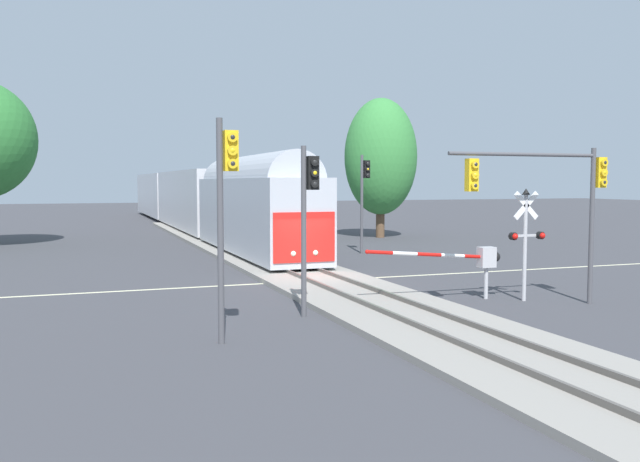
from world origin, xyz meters
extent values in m
plane|color=#3D3D42|center=(0.00, 0.00, 0.00)|extent=(220.00, 220.00, 0.00)
cube|color=beige|center=(0.00, 0.00, 0.00)|extent=(44.00, 0.20, 0.01)
cube|color=gray|center=(0.00, 0.00, 0.09)|extent=(4.40, 80.00, 0.18)
cube|color=#56514C|center=(-0.72, 0.00, 0.25)|extent=(0.10, 80.00, 0.14)
cube|color=#56514C|center=(0.72, 0.00, 0.25)|extent=(0.10, 80.00, 0.14)
cube|color=#B2B7C1|center=(0.00, 9.83, 2.27)|extent=(3.00, 16.86, 3.90)
cube|color=red|center=(0.00, 1.39, 1.69)|extent=(2.76, 0.08, 2.15)
cylinder|color=#B2B7C1|center=(0.00, 9.83, 4.10)|extent=(2.76, 15.17, 2.76)
sphere|color=#F4F2CC|center=(-0.50, 1.38, 1.00)|extent=(0.24, 0.24, 0.24)
sphere|color=#F4F2CC|center=(0.50, 1.38, 1.00)|extent=(0.24, 0.24, 0.24)
cube|color=silver|center=(0.00, 30.02, 2.62)|extent=(3.00, 21.72, 4.60)
cube|color=black|center=(1.51, 30.02, 2.92)|extent=(0.04, 19.55, 0.90)
cube|color=gold|center=(1.52, 30.02, 1.47)|extent=(0.04, 19.98, 0.36)
cube|color=silver|center=(0.00, 52.64, 2.62)|extent=(3.00, 21.72, 4.60)
cube|color=black|center=(1.51, 52.64, 2.92)|extent=(0.04, 19.55, 0.90)
cube|color=gold|center=(1.52, 52.64, 1.47)|extent=(0.04, 19.98, 0.36)
cylinder|color=#B7B7BC|center=(4.13, -6.00, 0.55)|extent=(0.14, 0.14, 1.10)
cube|color=#B7B7BC|center=(4.13, -6.00, 1.45)|extent=(0.56, 0.40, 0.70)
sphere|color=black|center=(4.48, -6.00, 1.45)|extent=(0.36, 0.36, 0.36)
cylinder|color=red|center=(3.68, -6.00, 1.48)|extent=(0.91, 0.12, 0.19)
cylinder|color=white|center=(2.79, -6.00, 1.55)|extent=(0.91, 0.12, 0.19)
cylinder|color=red|center=(1.89, -6.00, 1.62)|extent=(0.91, 0.12, 0.19)
cylinder|color=white|center=(0.99, -6.00, 1.69)|extent=(0.91, 0.12, 0.19)
cylinder|color=red|center=(0.09, -6.00, 1.76)|extent=(0.91, 0.12, 0.19)
sphere|color=red|center=(-0.36, -6.00, 1.79)|extent=(0.14, 0.14, 0.14)
cylinder|color=#B2B2B7|center=(5.12, -6.78, 1.80)|extent=(0.14, 0.14, 3.59)
cube|color=white|center=(5.12, -6.80, 3.24)|extent=(0.98, 0.05, 0.98)
cube|color=white|center=(5.12, -6.80, 3.24)|extent=(0.98, 0.05, 0.98)
cube|color=#B2B2B7|center=(5.12, -6.78, 2.23)|extent=(1.10, 0.08, 0.08)
cylinder|color=black|center=(4.57, -6.88, 2.23)|extent=(0.26, 0.18, 0.26)
cylinder|color=black|center=(5.67, -6.88, 2.23)|extent=(0.26, 0.18, 0.26)
sphere|color=red|center=(4.57, -6.98, 2.23)|extent=(0.20, 0.20, 0.20)
sphere|color=red|center=(5.67, -6.98, 2.23)|extent=(0.20, 0.20, 0.20)
cone|color=black|center=(5.12, -6.78, 3.71)|extent=(0.28, 0.28, 0.22)
cylinder|color=#4C4C51|center=(-5.80, -9.31, 2.80)|extent=(0.16, 0.16, 5.60)
cube|color=gold|center=(-5.52, -9.31, 4.80)|extent=(0.34, 0.26, 1.00)
sphere|color=#262626|center=(-5.52, -9.46, 5.12)|extent=(0.20, 0.20, 0.20)
cylinder|color=gold|center=(-5.52, -9.49, 5.12)|extent=(0.24, 0.10, 0.24)
sphere|color=yellow|center=(-5.52, -9.46, 4.80)|extent=(0.20, 0.20, 0.20)
cylinder|color=gold|center=(-5.52, -9.49, 4.80)|extent=(0.24, 0.10, 0.24)
sphere|color=#262626|center=(-5.52, -9.46, 4.48)|extent=(0.20, 0.20, 0.20)
cylinder|color=gold|center=(-5.52, -9.49, 4.48)|extent=(0.24, 0.10, 0.24)
cylinder|color=#4C4C51|center=(6.07, 9.21, 2.78)|extent=(0.16, 0.16, 5.55)
cube|color=black|center=(6.35, 9.21, 4.75)|extent=(0.34, 0.26, 1.00)
sphere|color=#262626|center=(6.35, 9.06, 5.07)|extent=(0.20, 0.20, 0.20)
cylinder|color=black|center=(6.35, 9.03, 5.07)|extent=(0.24, 0.10, 0.24)
sphere|color=yellow|center=(6.35, 9.06, 4.75)|extent=(0.20, 0.20, 0.20)
cylinder|color=black|center=(6.35, 9.03, 4.75)|extent=(0.24, 0.10, 0.24)
sphere|color=#262626|center=(6.35, 9.06, 4.43)|extent=(0.20, 0.20, 0.20)
cylinder|color=black|center=(6.35, 9.03, 4.43)|extent=(0.24, 0.10, 0.24)
cylinder|color=#4C4C51|center=(-2.78, -6.80, 2.55)|extent=(0.16, 0.16, 5.10)
cube|color=black|center=(-2.50, -6.80, 4.30)|extent=(0.34, 0.26, 1.00)
sphere|color=#262626|center=(-2.50, -6.95, 4.62)|extent=(0.20, 0.20, 0.20)
cylinder|color=black|center=(-2.50, -6.98, 4.62)|extent=(0.24, 0.10, 0.24)
sphere|color=yellow|center=(-2.50, -6.95, 4.30)|extent=(0.20, 0.20, 0.20)
cylinder|color=black|center=(-2.50, -6.98, 4.30)|extent=(0.24, 0.10, 0.24)
sphere|color=#262626|center=(-2.50, -6.95, 3.98)|extent=(0.20, 0.20, 0.20)
cylinder|color=black|center=(-2.50, -6.98, 3.98)|extent=(0.24, 0.10, 0.24)
cylinder|color=#4C4C51|center=(6.85, -7.97, 2.57)|extent=(0.16, 0.16, 5.15)
cube|color=gold|center=(7.13, -7.97, 4.35)|extent=(0.34, 0.26, 1.00)
sphere|color=#262626|center=(7.13, -8.12, 4.67)|extent=(0.20, 0.20, 0.20)
cylinder|color=gold|center=(7.13, -8.15, 4.67)|extent=(0.24, 0.10, 0.24)
sphere|color=yellow|center=(7.13, -8.12, 4.35)|extent=(0.20, 0.20, 0.20)
cylinder|color=gold|center=(7.13, -8.15, 4.35)|extent=(0.24, 0.10, 0.24)
sphere|color=#262626|center=(7.13, -8.12, 4.03)|extent=(0.20, 0.20, 0.20)
cylinder|color=gold|center=(7.13, -8.15, 4.03)|extent=(0.24, 0.10, 0.24)
cylinder|color=#4C4C51|center=(4.13, -7.97, 4.90)|extent=(5.43, 0.12, 0.12)
cube|color=gold|center=(2.23, -7.97, 4.25)|extent=(0.34, 0.26, 1.00)
sphere|color=#262626|center=(2.23, -8.12, 4.57)|extent=(0.20, 0.20, 0.20)
cylinder|color=gold|center=(2.23, -8.15, 4.57)|extent=(0.24, 0.10, 0.24)
sphere|color=yellow|center=(2.23, -8.12, 4.25)|extent=(0.20, 0.20, 0.20)
cylinder|color=gold|center=(2.23, -8.15, 4.25)|extent=(0.24, 0.10, 0.24)
sphere|color=#262626|center=(2.23, -8.12, 3.93)|extent=(0.20, 0.20, 0.20)
cylinder|color=gold|center=(2.23, -8.15, 3.93)|extent=(0.24, 0.10, 0.24)
cylinder|color=brown|center=(11.72, 18.80, 1.36)|extent=(0.63, 0.63, 2.71)
ellipsoid|color=#38843D|center=(11.72, 18.80, 5.86)|extent=(5.24, 5.24, 8.39)
camera|label=1|loc=(-9.19, -25.82, 4.04)|focal=38.01mm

